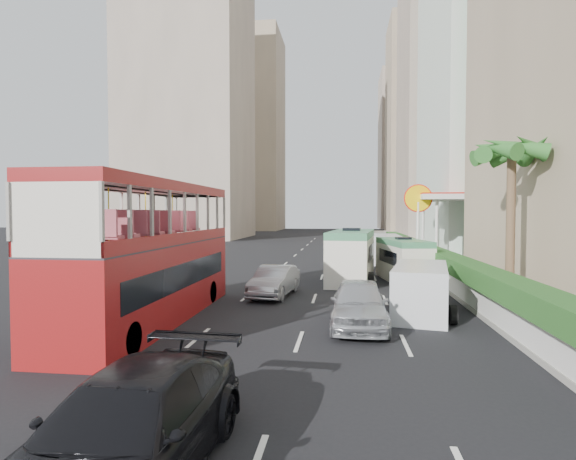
% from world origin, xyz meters
% --- Properties ---
extents(ground_plane, '(200.00, 200.00, 0.00)m').
position_xyz_m(ground_plane, '(0.00, 0.00, 0.00)').
color(ground_plane, black).
rests_on(ground_plane, ground).
extents(double_decker_bus, '(2.50, 11.00, 5.06)m').
position_xyz_m(double_decker_bus, '(-6.00, 0.00, 2.53)').
color(double_decker_bus, maroon).
rests_on(double_decker_bus, ground).
extents(car_silver_lane_a, '(2.05, 4.50, 1.43)m').
position_xyz_m(car_silver_lane_a, '(-2.32, 5.40, 0.00)').
color(car_silver_lane_a, '#B4B7BC').
rests_on(car_silver_lane_a, ground).
extents(car_silver_lane_b, '(1.99, 4.80, 1.63)m').
position_xyz_m(car_silver_lane_b, '(1.48, 0.07, 0.00)').
color(car_silver_lane_b, '#B4B7BC').
rests_on(car_silver_lane_b, ground).
extents(van_asset, '(2.63, 4.56, 1.19)m').
position_xyz_m(van_asset, '(0.97, 18.08, 0.00)').
color(van_asset, silver).
rests_on(van_asset, ground).
extents(minibus_near, '(2.96, 6.82, 2.93)m').
position_xyz_m(minibus_near, '(1.39, 10.60, 1.46)').
color(minibus_near, silver).
rests_on(minibus_near, ground).
extents(minibus_far, '(2.76, 5.72, 2.43)m').
position_xyz_m(minibus_far, '(4.35, 10.95, 1.22)').
color(minibus_far, silver).
rests_on(minibus_far, ground).
extents(panel_van_near, '(2.80, 5.06, 1.91)m').
position_xyz_m(panel_van_near, '(3.92, 2.28, 0.96)').
color(panel_van_near, silver).
rests_on(panel_van_near, ground).
extents(panel_van_far, '(2.26, 5.54, 2.21)m').
position_xyz_m(panel_van_far, '(4.20, 20.99, 1.10)').
color(panel_van_far, silver).
rests_on(panel_van_far, ground).
extents(sidewalk, '(6.00, 120.00, 0.18)m').
position_xyz_m(sidewalk, '(9.00, 25.00, 0.09)').
color(sidewalk, '#99968C').
rests_on(sidewalk, ground).
extents(kerb_wall, '(0.30, 44.00, 1.00)m').
position_xyz_m(kerb_wall, '(6.20, 14.00, 0.68)').
color(kerb_wall, silver).
rests_on(kerb_wall, sidewalk).
extents(hedge, '(1.10, 44.00, 0.70)m').
position_xyz_m(hedge, '(6.20, 14.00, 1.53)').
color(hedge, '#2D6626').
rests_on(hedge, kerb_wall).
extents(palm_tree, '(0.36, 0.36, 6.40)m').
position_xyz_m(palm_tree, '(7.80, 4.00, 3.38)').
color(palm_tree, brown).
rests_on(palm_tree, sidewalk).
extents(shell_station, '(6.50, 8.00, 5.50)m').
position_xyz_m(shell_station, '(10.00, 23.00, 2.75)').
color(shell_station, silver).
rests_on(shell_station, ground).
extents(tower_mid, '(16.00, 16.00, 50.00)m').
position_xyz_m(tower_mid, '(18.00, 58.00, 25.00)').
color(tower_mid, '#B29F8C').
rests_on(tower_mid, ground).
extents(tower_far_a, '(14.00, 14.00, 44.00)m').
position_xyz_m(tower_far_a, '(17.00, 82.00, 22.00)').
color(tower_far_a, tan).
rests_on(tower_far_a, ground).
extents(tower_far_b, '(14.00, 14.00, 40.00)m').
position_xyz_m(tower_far_b, '(17.00, 104.00, 20.00)').
color(tower_far_b, '#B29F8C').
rests_on(tower_far_b, ground).
extents(tower_left_a, '(18.00, 18.00, 52.00)m').
position_xyz_m(tower_left_a, '(-24.00, 55.00, 26.00)').
color(tower_left_a, '#B29F8C').
rests_on(tower_left_a, ground).
extents(tower_left_b, '(16.00, 16.00, 46.00)m').
position_xyz_m(tower_left_b, '(-22.00, 90.00, 23.00)').
color(tower_left_b, tan).
rests_on(tower_left_b, ground).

